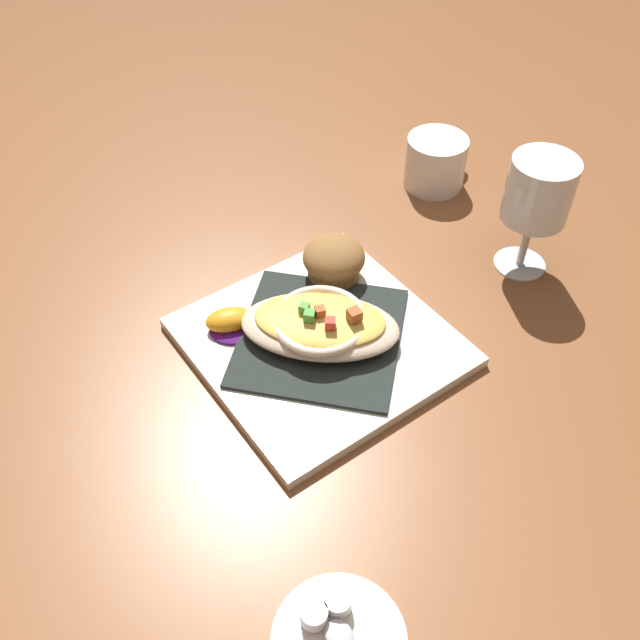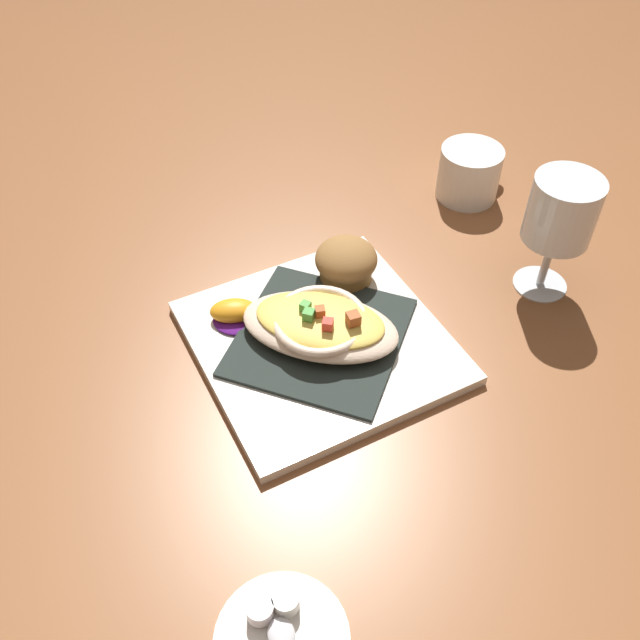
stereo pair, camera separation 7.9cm
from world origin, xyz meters
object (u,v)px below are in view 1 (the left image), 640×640
coffee_mug (436,164)px  creamer_cup_1 (314,615)px  muffin (334,260)px  creamer_cup_0 (338,602)px  gratin_dish (320,324)px  square_plate (320,342)px  orange_garnish (229,322)px  stemmed_glass (538,196)px  creamer_saucer (339,639)px

coffee_mug → creamer_cup_1: 0.67m
muffin → creamer_cup_0: size_ratio=3.21×
gratin_dish → creamer_cup_1: 0.32m
muffin → gratin_dish: bearing=139.4°
square_plate → coffee_mug: bearing=-58.9°
orange_garnish → stemmed_glass: (-0.08, -0.38, 0.08)m
muffin → orange_garnish: bearing=95.0°
orange_garnish → creamer_saucer: size_ratio=0.57×
muffin → creamer_saucer: bearing=148.4°
creamer_cup_1 → stemmed_glass: bearing=-61.5°
orange_garnish → creamer_cup_1: bearing=165.4°
orange_garnish → coffee_mug: size_ratio=0.57×
muffin → stemmed_glass: 0.26m
creamer_cup_0 → muffin: bearing=-31.7°
stemmed_glass → creamer_cup_1: stemmed_glass is taller
stemmed_glass → creamer_saucer: 0.55m
square_plate → creamer_cup_0: 0.31m
muffin → stemmed_glass: stemmed_glass is taller
square_plate → muffin: bearing=-40.6°
creamer_cup_0 → creamer_cup_1: (0.00, 0.02, 0.00)m
coffee_mug → creamer_saucer: 0.68m
stemmed_glass → muffin: bearing=67.5°
orange_garnish → creamer_saucer: orange_garnish is taller
coffee_mug → stemmed_glass: 0.22m
square_plate → orange_garnish: (0.07, 0.08, 0.02)m
muffin → creamer_cup_0: 0.41m
creamer_cup_1 → creamer_cup_0: bearing=-93.4°
stemmed_glass → creamer_cup_1: 0.54m
creamer_saucer → muffin: bearing=-31.6°
muffin → creamer_saucer: size_ratio=0.67×
orange_garnish → creamer_saucer: (-0.36, 0.08, -0.02)m
creamer_cup_1 → orange_garnish: bearing=-14.6°
square_plate → creamer_cup_0: size_ratio=11.43×
gratin_dish → stemmed_glass: 0.31m
gratin_dish → muffin: 0.11m
gratin_dish → orange_garnish: gratin_dish is taller
gratin_dish → coffee_mug: (0.19, -0.31, -0.00)m
square_plate → orange_garnish: size_ratio=4.13×
creamer_saucer → creamer_cup_0: creamer_cup_0 is taller
creamer_cup_1 → muffin: bearing=-34.4°
muffin → creamer_saucer: muffin is taller
coffee_mug → square_plate: bearing=121.1°
creamer_cup_0 → creamer_cup_1: bearing=86.6°
creamer_saucer → coffee_mug: bearing=-44.5°
gratin_dish → coffee_mug: bearing=-58.8°
creamer_cup_1 → creamer_saucer: bearing=-157.6°
square_plate → orange_garnish: bearing=50.4°
muffin → creamer_cup_1: muffin is taller
muffin → orange_garnish: (-0.01, 0.15, -0.02)m
orange_garnish → stemmed_glass: 0.40m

